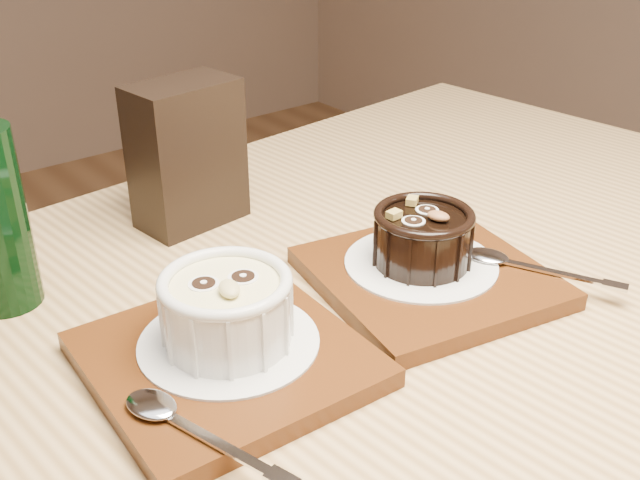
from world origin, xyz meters
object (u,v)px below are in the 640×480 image
at_px(tray_right, 429,277).
at_px(condiment_stand, 187,155).
at_px(tray_left, 226,359).
at_px(ramekin_white, 227,307).
at_px(table, 366,442).
at_px(ramekin_dark, 423,235).

relative_size(tray_right, condiment_stand, 1.29).
bearing_deg(tray_right, tray_left, 176.96).
height_order(ramekin_white, tray_right, ramekin_white).
height_order(table, ramekin_dark, ramekin_dark).
bearing_deg(condiment_stand, table, -91.46).
bearing_deg(table, tray_right, 20.51).
xyz_separation_m(tray_left, tray_right, (0.20, -0.01, 0.00)).
bearing_deg(table, tray_left, 153.09).
xyz_separation_m(table, tray_left, (-0.09, 0.05, 0.10)).
bearing_deg(tray_left, condiment_stand, 65.51).
height_order(tray_left, condiment_stand, condiment_stand).
bearing_deg(condiment_stand, ramekin_dark, -66.86).
distance_m(table, tray_right, 0.15).
relative_size(table, condiment_stand, 9.06).
distance_m(ramekin_dark, condiment_stand, 0.24).
bearing_deg(tray_left, table, -26.91).
bearing_deg(ramekin_dark, tray_left, 162.14).
bearing_deg(ramekin_white, ramekin_dark, 17.77).
distance_m(tray_left, tray_right, 0.20).
relative_size(tray_left, ramekin_dark, 2.14).
distance_m(table, condiment_stand, 0.31).
height_order(tray_left, tray_right, same).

